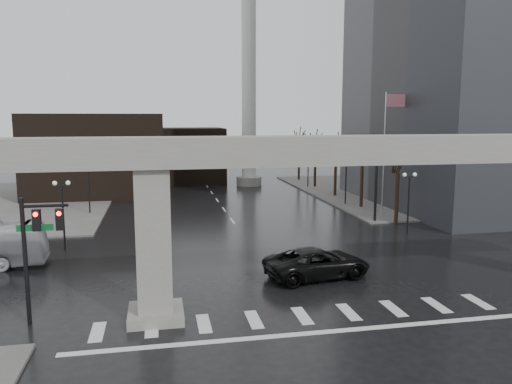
% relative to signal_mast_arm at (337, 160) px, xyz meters
% --- Properties ---
extents(ground, '(160.00, 160.00, 0.00)m').
position_rel_signal_mast_arm_xyz_m(ground, '(-8.99, -18.80, -5.83)').
color(ground, black).
rests_on(ground, ground).
extents(sidewalk_ne, '(28.00, 36.00, 0.15)m').
position_rel_signal_mast_arm_xyz_m(sidewalk_ne, '(17.01, 17.20, -5.75)').
color(sidewalk_ne, slate).
rests_on(sidewalk_ne, ground).
extents(elevated_guideway, '(48.00, 2.60, 8.70)m').
position_rel_signal_mast_arm_xyz_m(elevated_guideway, '(-7.73, -18.80, 1.05)').
color(elevated_guideway, gray).
rests_on(elevated_guideway, ground).
extents(office_tower, '(22.00, 26.00, 42.00)m').
position_rel_signal_mast_arm_xyz_m(office_tower, '(19.01, 7.20, 15.17)').
color(office_tower, '#59585D').
rests_on(office_tower, ground).
extents(building_far_left, '(16.00, 14.00, 10.00)m').
position_rel_signal_mast_arm_xyz_m(building_far_left, '(-22.99, 23.20, -0.83)').
color(building_far_left, black).
rests_on(building_far_left, ground).
extents(building_far_mid, '(10.00, 10.00, 8.00)m').
position_rel_signal_mast_arm_xyz_m(building_far_mid, '(-10.99, 33.20, -1.83)').
color(building_far_mid, black).
rests_on(building_far_mid, ground).
extents(smokestack, '(3.60, 3.60, 30.00)m').
position_rel_signal_mast_arm_xyz_m(smokestack, '(-2.99, 27.20, 7.52)').
color(smokestack, silver).
rests_on(smokestack, ground).
extents(signal_mast_arm, '(12.12, 0.43, 8.00)m').
position_rel_signal_mast_arm_xyz_m(signal_mast_arm, '(0.00, 0.00, 0.00)').
color(signal_mast_arm, black).
rests_on(signal_mast_arm, ground).
extents(signal_left_pole, '(2.30, 0.30, 6.00)m').
position_rel_signal_mast_arm_xyz_m(signal_left_pole, '(-21.24, -18.30, -1.76)').
color(signal_left_pole, black).
rests_on(signal_left_pole, ground).
extents(flagpole_assembly, '(2.06, 0.12, 12.00)m').
position_rel_signal_mast_arm_xyz_m(flagpole_assembly, '(6.30, 3.20, 1.70)').
color(flagpole_assembly, silver).
rests_on(flagpole_assembly, ground).
extents(lamp_right_0, '(1.22, 0.32, 5.11)m').
position_rel_signal_mast_arm_xyz_m(lamp_right_0, '(4.51, -4.80, -2.36)').
color(lamp_right_0, black).
rests_on(lamp_right_0, ground).
extents(lamp_right_1, '(1.22, 0.32, 5.11)m').
position_rel_signal_mast_arm_xyz_m(lamp_right_1, '(4.51, 9.20, -2.36)').
color(lamp_right_1, black).
rests_on(lamp_right_1, ground).
extents(lamp_right_2, '(1.22, 0.32, 5.11)m').
position_rel_signal_mast_arm_xyz_m(lamp_right_2, '(4.51, 23.20, -2.36)').
color(lamp_right_2, black).
rests_on(lamp_right_2, ground).
extents(lamp_left_0, '(1.22, 0.32, 5.11)m').
position_rel_signal_mast_arm_xyz_m(lamp_left_0, '(-22.49, -4.80, -2.36)').
color(lamp_left_0, black).
rests_on(lamp_left_0, ground).
extents(lamp_left_1, '(1.22, 0.32, 5.11)m').
position_rel_signal_mast_arm_xyz_m(lamp_left_1, '(-22.49, 9.20, -2.36)').
color(lamp_left_1, black).
rests_on(lamp_left_1, ground).
extents(lamp_left_2, '(1.22, 0.32, 5.11)m').
position_rel_signal_mast_arm_xyz_m(lamp_left_2, '(-22.49, 23.20, -2.36)').
color(lamp_left_2, black).
rests_on(lamp_left_2, ground).
extents(tree_right_0, '(1.09, 1.58, 7.50)m').
position_rel_signal_mast_arm_xyz_m(tree_right_0, '(5.54, -0.78, -3.04)').
color(tree_right_0, black).
rests_on(tree_right_0, ground).
extents(tree_right_1, '(1.09, 1.61, 7.67)m').
position_rel_signal_mast_arm_xyz_m(tree_right_1, '(5.54, 7.22, -2.98)').
color(tree_right_1, black).
rests_on(tree_right_1, ground).
extents(tree_right_2, '(1.10, 1.63, 7.85)m').
position_rel_signal_mast_arm_xyz_m(tree_right_2, '(5.54, 15.22, -2.91)').
color(tree_right_2, black).
rests_on(tree_right_2, ground).
extents(tree_right_3, '(1.11, 1.66, 8.02)m').
position_rel_signal_mast_arm_xyz_m(tree_right_3, '(5.54, 23.22, -2.85)').
color(tree_right_3, black).
rests_on(tree_right_3, ground).
extents(tree_right_4, '(1.12, 1.69, 8.19)m').
position_rel_signal_mast_arm_xyz_m(tree_right_4, '(5.54, 31.22, -2.79)').
color(tree_right_4, black).
rests_on(tree_right_4, ground).
extents(pickup_truck, '(6.88, 4.06, 1.80)m').
position_rel_signal_mast_arm_xyz_m(pickup_truck, '(-6.41, -14.28, -4.93)').
color(pickup_truck, black).
rests_on(pickup_truck, ground).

